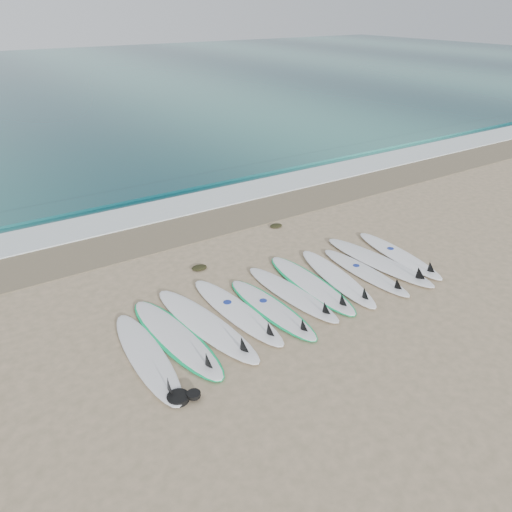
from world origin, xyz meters
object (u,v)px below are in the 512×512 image
surfboard_5 (293,294)px  leash_coil (182,397)px  surfboard_10 (400,256)px  surfboard_0 (148,358)px

surfboard_5 → leash_coil: (-3.01, -1.34, -0.01)m
leash_coil → surfboard_10: bearing=12.6°
surfboard_5 → leash_coil: bearing=-159.9°
surfboard_0 → surfboard_5: (3.07, 0.27, -0.00)m
leash_coil → surfboard_5: bearing=24.0°
surfboard_5 → leash_coil: size_ratio=5.62×
surfboard_0 → leash_coil: 1.08m
surfboard_5 → leash_coil: surfboard_5 is taller
surfboard_0 → leash_coil: size_ratio=5.84×
surfboard_5 → surfboard_10: surfboard_10 is taller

